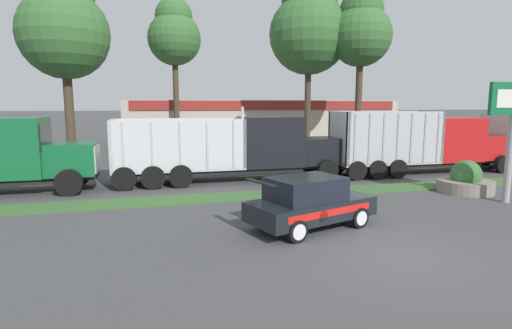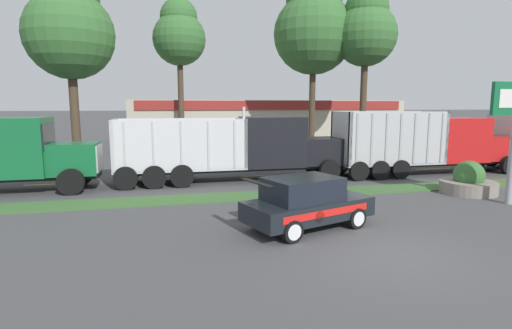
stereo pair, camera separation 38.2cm
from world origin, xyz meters
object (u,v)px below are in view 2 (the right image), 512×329
at_px(rally_car, 306,202).
at_px(stone_planter, 468,182).
at_px(dump_truck_far_right, 442,145).
at_px(dump_truck_lead, 254,148).

bearing_deg(rally_car, stone_planter, 20.23).
relative_size(rally_car, stone_planter, 1.87).
relative_size(dump_truck_far_right, stone_planter, 4.70).
xyz_separation_m(rally_car, stone_planter, (8.77, 3.23, -0.35)).
bearing_deg(rally_car, dump_truck_lead, 88.24).
height_order(dump_truck_lead, dump_truck_far_right, dump_truck_lead).
xyz_separation_m(dump_truck_far_right, rally_car, (-11.12, -8.13, -0.78)).
bearing_deg(dump_truck_lead, stone_planter, -31.83).
bearing_deg(dump_truck_far_right, dump_truck_lead, 177.99).
relative_size(dump_truck_lead, stone_planter, 5.02).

